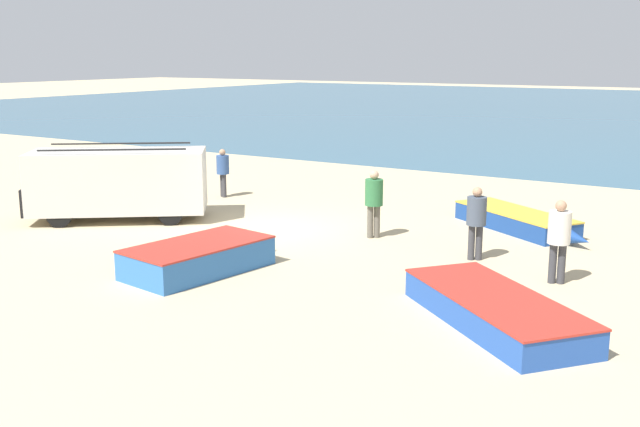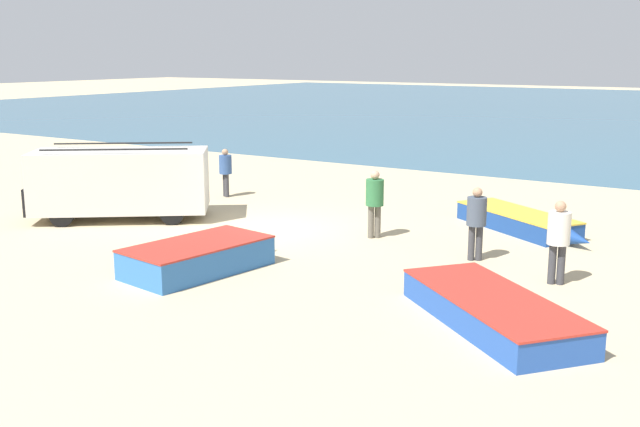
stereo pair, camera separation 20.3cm
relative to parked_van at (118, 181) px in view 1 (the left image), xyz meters
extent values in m
plane|color=tan|center=(4.42, 1.30, -1.14)|extent=(200.00, 200.00, 0.00)
cube|color=#33607A|center=(4.42, 53.30, -1.14)|extent=(120.00, 80.00, 0.01)
cube|color=beige|center=(0.02, 0.02, 0.02)|extent=(5.13, 4.54, 1.76)
cube|color=black|center=(-2.00, -1.51, -0.46)|extent=(1.16, 1.48, 0.79)
cube|color=#1E232D|center=(-1.93, -1.46, 0.54)|extent=(1.08, 1.40, 0.56)
cylinder|color=black|center=(-0.70, -1.58, -0.80)|extent=(0.68, 0.59, 0.69)
cylinder|color=black|center=(-1.71, -0.24, -0.80)|extent=(0.68, 0.59, 0.69)
cylinder|color=black|center=(1.76, 0.28, -0.80)|extent=(0.68, 0.59, 0.69)
cylinder|color=black|center=(0.74, 1.62, -0.80)|extent=(0.68, 0.59, 0.69)
cylinder|color=black|center=(0.48, -0.59, 1.02)|extent=(3.28, 2.50, 0.05)
cylinder|color=black|center=(-0.43, 0.62, 1.02)|extent=(3.28, 2.50, 0.05)
cube|color=navy|center=(10.23, 4.98, -0.90)|extent=(3.91, 3.12, 0.48)
cone|color=navy|center=(12.20, 3.74, -0.90)|extent=(0.95, 0.83, 0.45)
cube|color=gold|center=(10.23, 4.98, -0.73)|extent=(0.80, 1.11, 0.05)
cube|color=gold|center=(10.23, 4.98, -0.64)|extent=(3.95, 3.16, 0.04)
cube|color=#2D66AD|center=(5.54, -2.89, -0.83)|extent=(2.14, 3.43, 0.62)
cone|color=#2D66AD|center=(5.83, -0.95, -0.83)|extent=(0.69, 0.79, 0.59)
cube|color=#B22D23|center=(5.54, -2.89, -0.58)|extent=(1.55, 0.43, 0.05)
cube|color=#B22D23|center=(5.54, -2.89, -0.50)|extent=(2.16, 3.47, 0.04)
cube|color=#234CA3|center=(12.27, -2.58, -0.89)|extent=(4.18, 3.82, 0.50)
cone|color=#234CA3|center=(10.33, -1.01, -0.89)|extent=(1.00, 0.94, 0.47)
cube|color=#B22D23|center=(12.27, -2.58, -0.71)|extent=(1.09, 1.27, 0.05)
cube|color=#B22D23|center=(12.27, -2.58, -0.62)|extent=(4.23, 3.86, 0.04)
cylinder|color=#5B564C|center=(7.29, 1.95, -0.70)|extent=(0.16, 0.16, 0.88)
cylinder|color=#5B564C|center=(7.43, 2.07, -0.70)|extent=(0.16, 0.16, 0.88)
cylinder|color=#2D6B3D|center=(7.36, 2.01, 0.08)|extent=(0.47, 0.47, 0.69)
sphere|color=tan|center=(7.36, 2.01, 0.55)|extent=(0.24, 0.24, 0.24)
cylinder|color=#38383D|center=(10.34, 1.31, -0.72)|extent=(0.16, 0.16, 0.85)
cylinder|color=#38383D|center=(10.50, 1.39, -0.72)|extent=(0.16, 0.16, 0.85)
cylinder|color=#424C5B|center=(10.42, 1.35, 0.04)|extent=(0.46, 0.46, 0.67)
sphere|color=tan|center=(10.42, 1.35, 0.49)|extent=(0.23, 0.23, 0.23)
cylinder|color=#38383D|center=(0.23, 4.46, -0.74)|extent=(0.15, 0.15, 0.79)
cylinder|color=#38383D|center=(0.38, 4.38, -0.74)|extent=(0.15, 0.15, 0.79)
cylinder|color=#335189|center=(0.31, 4.42, -0.03)|extent=(0.43, 0.43, 0.63)
sphere|color=tan|center=(0.31, 4.42, 0.39)|extent=(0.22, 0.22, 0.22)
cylinder|color=#38383D|center=(12.64, 0.52, -0.70)|extent=(0.16, 0.16, 0.87)
cylinder|color=#38383D|center=(12.47, 0.46, -0.70)|extent=(0.16, 0.16, 0.87)
cylinder|color=silver|center=(12.55, 0.49, 0.08)|extent=(0.47, 0.47, 0.69)
sphere|color=tan|center=(12.55, 0.49, 0.54)|extent=(0.24, 0.24, 0.24)
camera|label=1|loc=(16.36, -15.10, 3.63)|focal=42.00mm
camera|label=2|loc=(16.53, -14.99, 3.63)|focal=42.00mm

